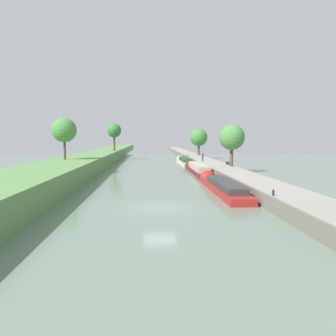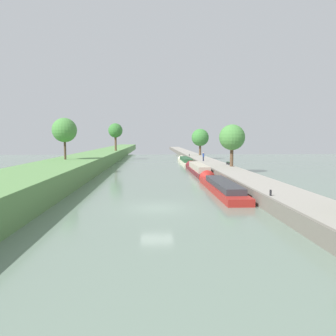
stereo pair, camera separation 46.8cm
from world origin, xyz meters
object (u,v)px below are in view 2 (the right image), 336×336
(person_walking, at_px, (203,156))
(mooring_bollard_far, at_px, (189,155))
(narrowboat_cream, at_px, (185,161))
(park_bench, at_px, (228,163))
(narrowboat_red, at_px, (220,186))
(narrowboat_maroon, at_px, (197,169))
(mooring_bollard_near, at_px, (271,193))

(person_walking, height_order, mooring_bollard_far, person_walking)
(person_walking, relative_size, mooring_bollard_far, 3.69)
(narrowboat_cream, relative_size, park_bench, 11.02)
(narrowboat_red, height_order, narrowboat_maroon, narrowboat_maroon)
(mooring_bollard_far, relative_size, park_bench, 0.30)
(narrowboat_cream, height_order, mooring_bollard_far, mooring_bollard_far)
(narrowboat_maroon, xyz_separation_m, park_bench, (5.28, 1.43, 0.83))
(narrowboat_cream, distance_m, person_walking, 9.18)
(person_walking, relative_size, park_bench, 1.11)
(narrowboat_maroon, bearing_deg, narrowboat_red, -90.50)
(person_walking, xyz_separation_m, mooring_bollard_far, (-0.71, 16.65, -0.65))
(mooring_bollard_near, xyz_separation_m, mooring_bollard_far, (0.00, 52.70, 0.00))
(park_bench, bearing_deg, mooring_bollard_near, -97.14)
(narrowboat_red, xyz_separation_m, mooring_bollard_far, (1.96, 43.71, 0.81))
(person_walking, bearing_deg, park_bench, -71.65)
(park_bench, bearing_deg, mooring_bollard_far, 97.91)
(narrowboat_maroon, xyz_separation_m, narrowboat_cream, (-0.05, 18.48, -0.06))
(mooring_bollard_near, height_order, park_bench, park_bench)
(narrowboat_red, xyz_separation_m, park_bench, (5.43, 18.72, 0.93))
(narrowboat_maroon, relative_size, mooring_bollard_far, 38.21)
(narrowboat_red, distance_m, mooring_bollard_far, 43.76)
(person_walking, relative_size, mooring_bollard_near, 3.69)
(narrowboat_maroon, xyz_separation_m, mooring_bollard_near, (1.81, -26.28, 0.71))
(narrowboat_maroon, distance_m, narrowboat_cream, 18.48)
(narrowboat_red, bearing_deg, mooring_bollard_near, -77.70)
(narrowboat_maroon, distance_m, mooring_bollard_far, 26.50)
(mooring_bollard_near, distance_m, park_bench, 27.92)
(mooring_bollard_near, relative_size, park_bench, 0.30)
(narrowboat_maroon, height_order, mooring_bollard_far, mooring_bollard_far)
(mooring_bollard_far, bearing_deg, mooring_bollard_near, -90.00)
(mooring_bollard_far, bearing_deg, narrowboat_red, -92.57)
(narrowboat_red, height_order, narrowboat_cream, narrowboat_red)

